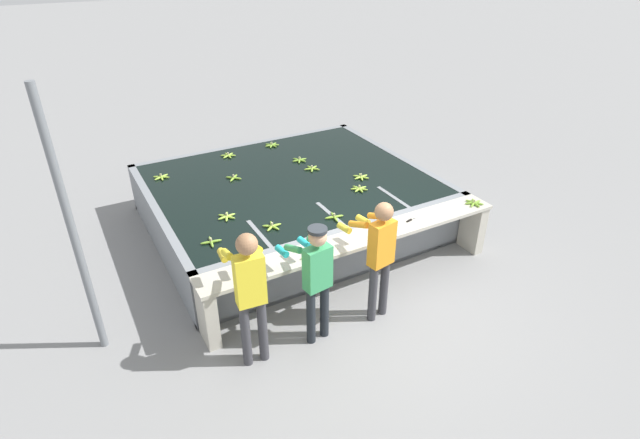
{
  "coord_description": "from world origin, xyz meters",
  "views": [
    {
      "loc": [
        -3.2,
        -4.45,
        4.34
      ],
      "look_at": [
        0.0,
        1.28,
        0.59
      ],
      "focal_mm": 28.0,
      "sensor_mm": 36.0,
      "label": 1
    }
  ],
  "objects_px": {
    "banana_bunch_floating_6": "(299,160)",
    "banana_bunch_ledge_1": "(474,203)",
    "banana_bunch_floating_1": "(272,145)",
    "knife_0": "(413,219)",
    "banana_bunch_floating_2": "(359,189)",
    "banana_bunch_floating_9": "(334,217)",
    "banana_bunch_ledge_0": "(310,255)",
    "worker_1": "(316,274)",
    "banana_bunch_floating_0": "(211,242)",
    "banana_bunch_floating_7": "(272,226)",
    "banana_bunch_floating_5": "(361,177)",
    "banana_bunch_floating_4": "(234,178)",
    "worker_0": "(250,287)",
    "banana_bunch_floating_3": "(161,177)",
    "banana_bunch_floating_11": "(227,217)",
    "worker_2": "(379,250)",
    "banana_bunch_floating_8": "(228,155)",
    "support_post_left": "(73,232)",
    "banana_bunch_floating_10": "(312,168)"
  },
  "relations": [
    {
      "from": "banana_bunch_floating_6",
      "to": "banana_bunch_ledge_1",
      "type": "bearing_deg",
      "value": -60.88
    },
    {
      "from": "banana_bunch_floating_1",
      "to": "knife_0",
      "type": "distance_m",
      "value": 3.62
    },
    {
      "from": "banana_bunch_floating_1",
      "to": "banana_bunch_floating_2",
      "type": "height_order",
      "value": "same"
    },
    {
      "from": "banana_bunch_floating_9",
      "to": "banana_bunch_ledge_0",
      "type": "xyz_separation_m",
      "value": [
        -0.77,
        -0.69,
        0.0
      ]
    },
    {
      "from": "worker_1",
      "to": "knife_0",
      "type": "relative_size",
      "value": 4.53
    },
    {
      "from": "banana_bunch_floating_0",
      "to": "banana_bunch_floating_7",
      "type": "bearing_deg",
      "value": -1.53
    },
    {
      "from": "banana_bunch_floating_2",
      "to": "banana_bunch_floating_9",
      "type": "xyz_separation_m",
      "value": [
        -0.81,
        -0.59,
        0.0
      ]
    },
    {
      "from": "banana_bunch_floating_1",
      "to": "banana_bunch_floating_5",
      "type": "xyz_separation_m",
      "value": [
        0.69,
        -2.05,
        0.0
      ]
    },
    {
      "from": "banana_bunch_floating_4",
      "to": "banana_bunch_floating_7",
      "type": "bearing_deg",
      "value": -93.15
    },
    {
      "from": "worker_0",
      "to": "banana_bunch_ledge_0",
      "type": "xyz_separation_m",
      "value": [
        0.99,
        0.48,
        -0.18
      ]
    },
    {
      "from": "banana_bunch_ledge_0",
      "to": "knife_0",
      "type": "height_order",
      "value": "banana_bunch_ledge_0"
    },
    {
      "from": "banana_bunch_floating_1",
      "to": "banana_bunch_floating_3",
      "type": "xyz_separation_m",
      "value": [
        -2.2,
        -0.43,
        0.0
      ]
    },
    {
      "from": "banana_bunch_floating_0",
      "to": "banana_bunch_floating_9",
      "type": "xyz_separation_m",
      "value": [
        1.75,
        -0.21,
        0.0
      ]
    },
    {
      "from": "banana_bunch_floating_6",
      "to": "banana_bunch_floating_11",
      "type": "height_order",
      "value": "same"
    },
    {
      "from": "banana_bunch_floating_4",
      "to": "worker_2",
      "type": "bearing_deg",
      "value": -77.34
    },
    {
      "from": "banana_bunch_floating_8",
      "to": "banana_bunch_floating_6",
      "type": "bearing_deg",
      "value": -38.24
    },
    {
      "from": "banana_bunch_ledge_1",
      "to": "banana_bunch_floating_11",
      "type": "bearing_deg",
      "value": 157.23
    },
    {
      "from": "banana_bunch_floating_2",
      "to": "knife_0",
      "type": "xyz_separation_m",
      "value": [
        0.14,
        -1.17,
        -0.01
      ]
    },
    {
      "from": "banana_bunch_floating_4",
      "to": "support_post_left",
      "type": "distance_m",
      "value": 3.28
    },
    {
      "from": "banana_bunch_floating_5",
      "to": "banana_bunch_floating_9",
      "type": "bearing_deg",
      "value": -138.66
    },
    {
      "from": "banana_bunch_floating_0",
      "to": "banana_bunch_floating_3",
      "type": "bearing_deg",
      "value": 91.85
    },
    {
      "from": "banana_bunch_floating_4",
      "to": "knife_0",
      "type": "height_order",
      "value": "banana_bunch_floating_4"
    },
    {
      "from": "banana_bunch_floating_10",
      "to": "banana_bunch_ledge_1",
      "type": "xyz_separation_m",
      "value": [
        1.51,
        -2.31,
        0.0
      ]
    },
    {
      "from": "banana_bunch_floating_7",
      "to": "knife_0",
      "type": "height_order",
      "value": "banana_bunch_floating_7"
    },
    {
      "from": "banana_bunch_floating_0",
      "to": "banana_bunch_floating_4",
      "type": "bearing_deg",
      "value": 60.92
    },
    {
      "from": "worker_0",
      "to": "banana_bunch_floating_1",
      "type": "xyz_separation_m",
      "value": [
        2.14,
        4.17,
        -0.19
      ]
    },
    {
      "from": "banana_bunch_floating_8",
      "to": "banana_bunch_floating_11",
      "type": "distance_m",
      "value": 2.29
    },
    {
      "from": "knife_0",
      "to": "banana_bunch_floating_6",
      "type": "bearing_deg",
      "value": 99.25
    },
    {
      "from": "banana_bunch_floating_0",
      "to": "banana_bunch_floating_11",
      "type": "distance_m",
      "value": 0.68
    },
    {
      "from": "worker_0",
      "to": "worker_2",
      "type": "xyz_separation_m",
      "value": [
        1.68,
        -0.03,
        -0.04
      ]
    },
    {
      "from": "knife_0",
      "to": "worker_1",
      "type": "bearing_deg",
      "value": -162.22
    },
    {
      "from": "banana_bunch_floating_2",
      "to": "banana_bunch_ledge_0",
      "type": "relative_size",
      "value": 1.0
    },
    {
      "from": "banana_bunch_floating_6",
      "to": "banana_bunch_floating_10",
      "type": "distance_m",
      "value": 0.44
    },
    {
      "from": "banana_bunch_floating_9",
      "to": "banana_bunch_ledge_0",
      "type": "relative_size",
      "value": 1.0
    },
    {
      "from": "banana_bunch_floating_2",
      "to": "banana_bunch_ledge_0",
      "type": "xyz_separation_m",
      "value": [
        -1.58,
        -1.28,
        0.0
      ]
    },
    {
      "from": "banana_bunch_floating_8",
      "to": "banana_bunch_floating_10",
      "type": "xyz_separation_m",
      "value": [
        1.06,
        -1.26,
        0.0
      ]
    },
    {
      "from": "support_post_left",
      "to": "knife_0",
      "type": "bearing_deg",
      "value": -6.98
    },
    {
      "from": "banana_bunch_ledge_0",
      "to": "banana_bunch_floating_10",
      "type": "bearing_deg",
      "value": 61.04
    },
    {
      "from": "banana_bunch_floating_1",
      "to": "banana_bunch_floating_9",
      "type": "height_order",
      "value": "same"
    },
    {
      "from": "worker_0",
      "to": "banana_bunch_floating_3",
      "type": "xyz_separation_m",
      "value": [
        -0.07,
        3.73,
        -0.19
      ]
    },
    {
      "from": "banana_bunch_floating_2",
      "to": "knife_0",
      "type": "height_order",
      "value": "banana_bunch_floating_2"
    },
    {
      "from": "worker_1",
      "to": "banana_bunch_floating_3",
      "type": "relative_size",
      "value": 5.6
    },
    {
      "from": "banana_bunch_floating_3",
      "to": "banana_bunch_ledge_1",
      "type": "distance_m",
      "value": 5.03
    },
    {
      "from": "banana_bunch_floating_0",
      "to": "banana_bunch_ledge_0",
      "type": "height_order",
      "value": "banana_bunch_ledge_0"
    },
    {
      "from": "banana_bunch_floating_7",
      "to": "banana_bunch_ledge_1",
      "type": "height_order",
      "value": "banana_bunch_ledge_1"
    },
    {
      "from": "banana_bunch_ledge_1",
      "to": "support_post_left",
      "type": "xyz_separation_m",
      "value": [
        -5.32,
        0.6,
        0.74
      ]
    },
    {
      "from": "banana_bunch_floating_1",
      "to": "banana_bunch_ledge_0",
      "type": "relative_size",
      "value": 1.0
    },
    {
      "from": "banana_bunch_floating_3",
      "to": "banana_bunch_floating_9",
      "type": "height_order",
      "value": "same"
    },
    {
      "from": "banana_bunch_floating_4",
      "to": "knife_0",
      "type": "relative_size",
      "value": 0.66
    },
    {
      "from": "banana_bunch_floating_10",
      "to": "banana_bunch_floating_3",
      "type": "bearing_deg",
      "value": 158.76
    }
  ]
}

